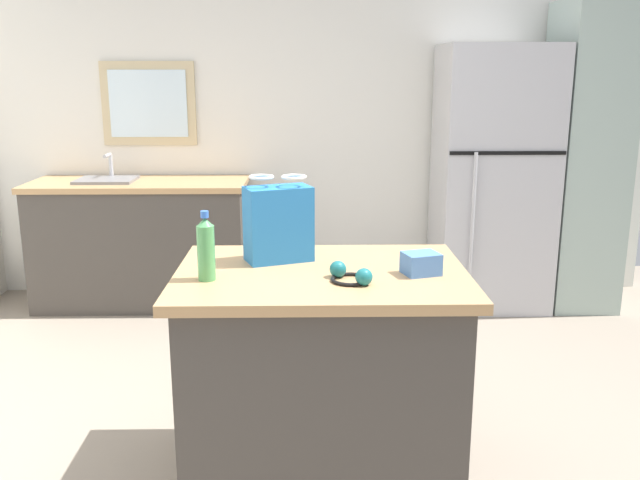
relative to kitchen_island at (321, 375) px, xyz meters
name	(u,v)px	position (x,y,z in m)	size (l,w,h in m)	color
back_wall	(317,109)	(0.02, 2.58, 0.93)	(4.96, 0.13, 2.75)	silver
kitchen_island	(321,375)	(0.00, 0.00, 0.00)	(1.14, 0.82, 0.89)	#423D38
refrigerator	(493,179)	(1.25, 2.18, 0.47)	(0.78, 0.69, 1.83)	#B7B7BC
tall_cabinet	(584,158)	(1.89, 2.18, 0.61)	(0.46, 0.61, 2.12)	#9EB2A8
sink_counter	(141,242)	(-1.25, 2.22, 0.01)	(1.52, 0.61, 1.09)	#423D38
shopping_bag	(278,223)	(-0.17, 0.16, 0.60)	(0.30, 0.23, 0.35)	#236BAD
small_box	(421,264)	(0.38, -0.05, 0.48)	(0.13, 0.11, 0.08)	#4775B7
bottle	(206,249)	(-0.43, -0.11, 0.56)	(0.07, 0.07, 0.26)	#4C9956
ear_defenders	(351,275)	(0.11, -0.14, 0.46)	(0.21, 0.21, 0.06)	black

